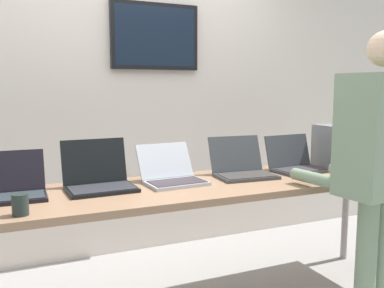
{
  "coord_description": "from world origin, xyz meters",
  "views": [
    {
      "loc": [
        -0.91,
        -2.23,
        1.36
      ],
      "look_at": [
        0.13,
        0.13,
        1.02
      ],
      "focal_mm": 39.34,
      "sensor_mm": 36.0,
      "label": 1
    }
  ],
  "objects_px": {
    "laptop_station_4": "(242,167)",
    "laptop_station_1": "(10,187)",
    "laptop_station_5": "(296,163)",
    "laptop_station_3": "(172,174)",
    "coffee_mug": "(20,205)",
    "person": "(378,157)",
    "workbench": "(181,194)",
    "laptop_station_2": "(99,178)",
    "equipment_box": "(348,145)"
  },
  "relations": [
    {
      "from": "laptop_station_1",
      "to": "person",
      "type": "bearing_deg",
      "value": -22.0
    },
    {
      "from": "person",
      "to": "workbench",
      "type": "bearing_deg",
      "value": 144.54
    },
    {
      "from": "person",
      "to": "laptop_station_5",
      "type": "bearing_deg",
      "value": 87.45
    },
    {
      "from": "equipment_box",
      "to": "person",
      "type": "bearing_deg",
      "value": -124.11
    },
    {
      "from": "laptop_station_2",
      "to": "laptop_station_4",
      "type": "xyz_separation_m",
      "value": [
        0.92,
        -0.02,
        -0.0
      ]
    },
    {
      "from": "laptop_station_3",
      "to": "coffee_mug",
      "type": "distance_m",
      "value": 0.92
    },
    {
      "from": "laptop_station_4",
      "to": "laptop_station_1",
      "type": "bearing_deg",
      "value": 179.53
    },
    {
      "from": "laptop_station_1",
      "to": "coffee_mug",
      "type": "xyz_separation_m",
      "value": [
        0.04,
        -0.35,
        -0.01
      ]
    },
    {
      "from": "laptop_station_1",
      "to": "laptop_station_3",
      "type": "height_order",
      "value": "laptop_station_1"
    },
    {
      "from": "laptop_station_4",
      "to": "laptop_station_5",
      "type": "xyz_separation_m",
      "value": [
        0.44,
        0.01,
        -0.0
      ]
    },
    {
      "from": "equipment_box",
      "to": "laptop_station_3",
      "type": "relative_size",
      "value": 1.13
    },
    {
      "from": "workbench",
      "to": "equipment_box",
      "type": "bearing_deg",
      "value": 4.17
    },
    {
      "from": "laptop_station_1",
      "to": "laptop_station_5",
      "type": "xyz_separation_m",
      "value": [
        1.82,
        -0.0,
        0.0
      ]
    },
    {
      "from": "laptop_station_4",
      "to": "laptop_station_5",
      "type": "relative_size",
      "value": 0.97
    },
    {
      "from": "workbench",
      "to": "laptop_station_4",
      "type": "height_order",
      "value": "laptop_station_4"
    },
    {
      "from": "laptop_station_5",
      "to": "person",
      "type": "distance_m",
      "value": 0.74
    },
    {
      "from": "laptop_station_2",
      "to": "person",
      "type": "xyz_separation_m",
      "value": [
        1.33,
        -0.74,
        0.14
      ]
    },
    {
      "from": "laptop_station_3",
      "to": "laptop_station_5",
      "type": "xyz_separation_m",
      "value": [
        0.93,
        0.01,
        0.0
      ]
    },
    {
      "from": "laptop_station_1",
      "to": "laptop_station_5",
      "type": "relative_size",
      "value": 0.91
    },
    {
      "from": "workbench",
      "to": "laptop_station_3",
      "type": "distance_m",
      "value": 0.14
    },
    {
      "from": "laptop_station_5",
      "to": "laptop_station_3",
      "type": "bearing_deg",
      "value": -179.52
    },
    {
      "from": "laptop_station_4",
      "to": "laptop_station_5",
      "type": "bearing_deg",
      "value": 1.15
    },
    {
      "from": "workbench",
      "to": "laptop_station_2",
      "type": "xyz_separation_m",
      "value": [
        -0.46,
        0.11,
        0.11
      ]
    },
    {
      "from": "person",
      "to": "laptop_station_3",
      "type": "bearing_deg",
      "value": 141.41
    },
    {
      "from": "equipment_box",
      "to": "laptop_station_2",
      "type": "xyz_separation_m",
      "value": [
        -1.82,
        0.02,
        -0.09
      ]
    },
    {
      "from": "laptop_station_3",
      "to": "coffee_mug",
      "type": "height_order",
      "value": "laptop_station_3"
    },
    {
      "from": "workbench",
      "to": "laptop_station_5",
      "type": "bearing_deg",
      "value": 6.33
    },
    {
      "from": "workbench",
      "to": "laptop_station_4",
      "type": "xyz_separation_m",
      "value": [
        0.47,
        0.09,
        0.11
      ]
    },
    {
      "from": "coffee_mug",
      "to": "person",
      "type": "bearing_deg",
      "value": -11.96
    },
    {
      "from": "workbench",
      "to": "equipment_box",
      "type": "distance_m",
      "value": 1.38
    },
    {
      "from": "laptop_station_3",
      "to": "laptop_station_4",
      "type": "xyz_separation_m",
      "value": [
        0.49,
        -0.0,
        0.0
      ]
    },
    {
      "from": "person",
      "to": "equipment_box",
      "type": "bearing_deg",
      "value": 55.89
    },
    {
      "from": "workbench",
      "to": "person",
      "type": "relative_size",
      "value": 1.95
    },
    {
      "from": "equipment_box",
      "to": "coffee_mug",
      "type": "relative_size",
      "value": 4.25
    },
    {
      "from": "coffee_mug",
      "to": "equipment_box",
      "type": "bearing_deg",
      "value": 8.86
    },
    {
      "from": "laptop_station_5",
      "to": "coffee_mug",
      "type": "relative_size",
      "value": 4.06
    },
    {
      "from": "laptop_station_1",
      "to": "person",
      "type": "xyz_separation_m",
      "value": [
        1.79,
        -0.72,
        0.15
      ]
    },
    {
      "from": "laptop_station_1",
      "to": "laptop_station_4",
      "type": "xyz_separation_m",
      "value": [
        1.38,
        -0.01,
        0.0
      ]
    },
    {
      "from": "laptop_station_1",
      "to": "person",
      "type": "relative_size",
      "value": 0.22
    },
    {
      "from": "workbench",
      "to": "laptop_station_1",
      "type": "bearing_deg",
      "value": 173.62
    },
    {
      "from": "equipment_box",
      "to": "workbench",
      "type": "bearing_deg",
      "value": -175.83
    },
    {
      "from": "coffee_mug",
      "to": "laptop_station_4",
      "type": "bearing_deg",
      "value": 14.24
    },
    {
      "from": "laptop_station_3",
      "to": "laptop_station_2",
      "type": "bearing_deg",
      "value": 177.14
    },
    {
      "from": "laptop_station_2",
      "to": "coffee_mug",
      "type": "distance_m",
      "value": 0.56
    },
    {
      "from": "laptop_station_4",
      "to": "laptop_station_3",
      "type": "bearing_deg",
      "value": 179.88
    },
    {
      "from": "laptop_station_1",
      "to": "laptop_station_5",
      "type": "bearing_deg",
      "value": -0.08
    },
    {
      "from": "person",
      "to": "coffee_mug",
      "type": "xyz_separation_m",
      "value": [
        -1.75,
        0.37,
        -0.16
      ]
    },
    {
      "from": "laptop_station_4",
      "to": "workbench",
      "type": "bearing_deg",
      "value": -168.88
    },
    {
      "from": "laptop_station_5",
      "to": "laptop_station_2",
      "type": "bearing_deg",
      "value": 179.41
    },
    {
      "from": "workbench",
      "to": "laptop_station_4",
      "type": "bearing_deg",
      "value": 11.12
    }
  ]
}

